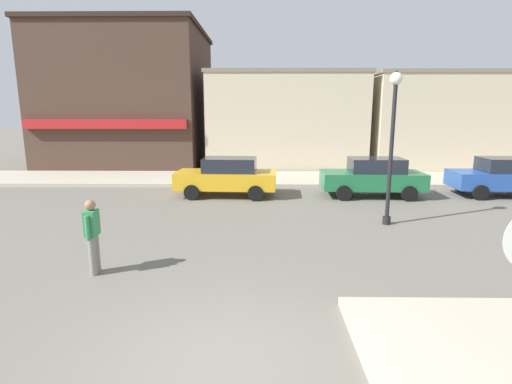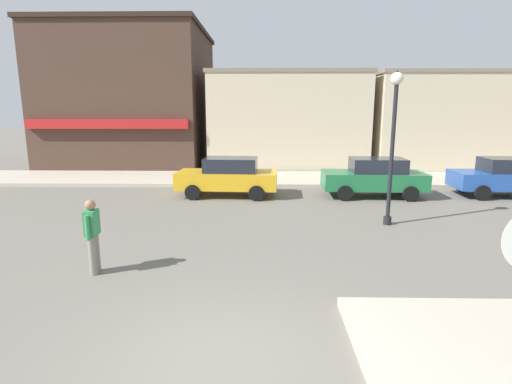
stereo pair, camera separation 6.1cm
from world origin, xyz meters
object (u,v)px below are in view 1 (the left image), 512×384
Objects in this scene: parked_car_second at (373,177)px; pedestrian_crossing_near at (93,234)px; lamp_post at (393,126)px; parked_car_nearest at (227,176)px; parked_car_third at (504,176)px.

pedestrian_crossing_near is (-8.01, -7.92, 0.06)m from parked_car_second.
lamp_post is 1.11× the size of parked_car_nearest.
parked_car_third is (5.33, 0.16, 0.00)m from parked_car_second.
parked_car_second is 0.99× the size of parked_car_third.
parked_car_third is 2.52× the size of pedestrian_crossing_near.
lamp_post is 4.62m from parked_car_second.
parked_car_second is (0.64, 4.04, -2.15)m from lamp_post.
lamp_post reaches higher than parked_car_third.
pedestrian_crossing_near reaches higher than parked_car_nearest.
pedestrian_crossing_near is at bearing -135.34° from parked_car_second.
parked_car_second is (5.87, -0.01, 0.00)m from parked_car_nearest.
lamp_post is 8.59m from pedestrian_crossing_near.
pedestrian_crossing_near reaches higher than parked_car_second.
lamp_post reaches higher than pedestrian_crossing_near.
parked_car_nearest is 5.87m from parked_car_second.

